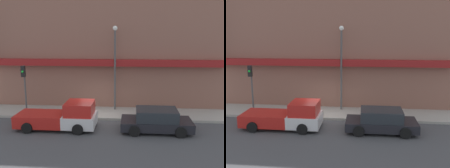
# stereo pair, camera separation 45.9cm
# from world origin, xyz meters

# --- Properties ---
(ground_plane) EXTENTS (80.00, 80.00, 0.00)m
(ground_plane) POSITION_xyz_m (0.00, 0.00, 0.00)
(ground_plane) COLOR #424244
(sidewalk) EXTENTS (36.00, 2.81, 0.17)m
(sidewalk) POSITION_xyz_m (0.00, 1.41, 0.09)
(sidewalk) COLOR #9E998E
(sidewalk) RESTS_ON ground
(building) EXTENTS (19.80, 3.80, 10.68)m
(building) POSITION_xyz_m (-0.02, 4.29, 4.62)
(building) COLOR brown
(building) RESTS_ON ground
(pickup_truck) EXTENTS (5.00, 2.15, 1.75)m
(pickup_truck) POSITION_xyz_m (-2.06, -1.66, 0.76)
(pickup_truck) COLOR silver
(pickup_truck) RESTS_ON ground
(parked_car) EXTENTS (4.30, 2.12, 1.41)m
(parked_car) POSITION_xyz_m (3.83, -1.66, 0.69)
(parked_car) COLOR black
(parked_car) RESTS_ON ground
(fire_hydrant) EXTENTS (0.22, 0.22, 0.67)m
(fire_hydrant) POSITION_xyz_m (-1.73, 0.69, 0.51)
(fire_hydrant) COLOR #196633
(fire_hydrant) RESTS_ON sidewalk
(street_lamp) EXTENTS (0.36, 0.36, 6.34)m
(street_lamp) POSITION_xyz_m (1.02, 2.17, 4.06)
(street_lamp) COLOR #4C4C4C
(street_lamp) RESTS_ON sidewalk
(traffic_light) EXTENTS (0.28, 0.42, 3.52)m
(traffic_light) POSITION_xyz_m (-5.42, 0.65, 2.60)
(traffic_light) COLOR #4C4C4C
(traffic_light) RESTS_ON sidewalk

